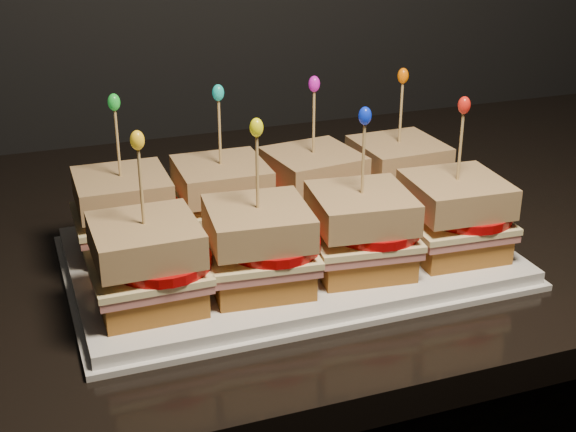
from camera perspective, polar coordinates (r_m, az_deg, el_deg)
name	(u,v)px	position (r m, az deg, el deg)	size (l,w,h in m)	color
granite_slab	(36,266)	(0.90, -17.45, -3.41)	(2.33, 0.70, 0.03)	black
platter	(288,257)	(0.82, 0.00, -2.93)	(0.43, 0.27, 0.02)	white
platter_rim	(288,262)	(0.83, 0.00, -3.31)	(0.44, 0.28, 0.01)	white
sandwich_0_bread_bot	(126,236)	(0.84, -11.45, -1.41)	(0.09, 0.09, 0.02)	brown
sandwich_0_ham	(125,222)	(0.83, -11.54, -0.40)	(0.10, 0.09, 0.01)	#B1615D
sandwich_0_cheese	(124,215)	(0.83, -11.58, 0.05)	(0.10, 0.10, 0.01)	#FFEEA7
sandwich_0_tomato	(136,209)	(0.82, -10.73, 0.49)	(0.09, 0.09, 0.01)	#B00809
sandwich_0_bread_top	(122,190)	(0.82, -11.73, 1.81)	(0.09, 0.09, 0.03)	brown
sandwich_0_pick	(118,147)	(0.80, -12.00, 4.82)	(0.00, 0.00, 0.09)	tan
sandwich_0_frill	(114,102)	(0.79, -12.27, 7.92)	(0.01, 0.01, 0.02)	green
sandwich_1_bread_bot	(223,222)	(0.85, -4.66, -0.44)	(0.09, 0.09, 0.02)	brown
sandwich_1_ham	(222,208)	(0.85, -4.70, 0.56)	(0.10, 0.09, 0.01)	#B1615D
sandwich_1_cheese	(222,202)	(0.84, -4.71, 1.00)	(0.10, 0.10, 0.01)	#FFEEA7
sandwich_1_tomato	(234,196)	(0.84, -3.83, 1.43)	(0.09, 0.09, 0.01)	#B00809
sandwich_1_bread_top	(221,178)	(0.83, -4.77, 2.73)	(0.09, 0.09, 0.03)	brown
sandwich_1_pick	(220,136)	(0.82, -4.88, 5.69)	(0.00, 0.00, 0.09)	tan
sandwich_1_frill	(218,93)	(0.81, -4.99, 8.73)	(0.01, 0.01, 0.02)	#14B7AD
sandwich_2_bread_bot	(313,209)	(0.88, 1.76, 0.49)	(0.09, 0.09, 0.02)	brown
sandwich_2_ham	(313,196)	(0.88, 1.77, 1.46)	(0.10, 0.09, 0.01)	#B1615D
sandwich_2_cheese	(313,190)	(0.88, 1.78, 1.89)	(0.10, 0.10, 0.01)	#FFEEA7
sandwich_2_tomato	(325,184)	(0.87, 2.66, 2.31)	(0.09, 0.09, 0.01)	#B00809
sandwich_2_bread_top	(313,166)	(0.87, 1.80, 3.57)	(0.09, 0.09, 0.03)	brown
sandwich_2_pick	(314,126)	(0.85, 1.84, 6.44)	(0.00, 0.00, 0.09)	tan
sandwich_2_frill	(314,84)	(0.84, 1.88, 9.37)	(0.01, 0.01, 0.02)	#D015C1
sandwich_3_bread_bot	(396,197)	(0.92, 7.69, 1.34)	(0.09, 0.09, 0.02)	brown
sandwich_3_ham	(397,184)	(0.92, 7.74, 2.28)	(0.10, 0.09, 0.01)	#B1615D
sandwich_3_cheese	(397,178)	(0.92, 7.77, 2.68)	(0.10, 0.10, 0.01)	#FFEEA7
sandwich_3_tomato	(409,172)	(0.91, 8.63, 3.08)	(0.09, 0.09, 0.01)	#B00809
sandwich_3_bread_top	(398,155)	(0.91, 7.86, 4.30)	(0.09, 0.09, 0.03)	brown
sandwich_3_pick	(401,116)	(0.89, 8.02, 7.04)	(0.00, 0.00, 0.09)	tan
sandwich_3_frill	(403,76)	(0.88, 8.19, 9.85)	(0.01, 0.01, 0.02)	#E96403
sandwich_4_bread_bot	(149,291)	(0.73, -9.84, -5.29)	(0.09, 0.09, 0.02)	brown
sandwich_4_ham	(148,275)	(0.72, -9.93, -4.15)	(0.10, 0.09, 0.01)	#B1615D
sandwich_4_cheese	(147,268)	(0.72, -9.97, -3.66)	(0.10, 0.10, 0.01)	#FFEEA7
sandwich_4_tomato	(162,261)	(0.71, -8.97, -3.18)	(0.09, 0.09, 0.01)	#B00809
sandwich_4_bread_top	(145,240)	(0.70, -10.12, -1.68)	(0.09, 0.09, 0.03)	brown
sandwich_4_pick	(141,191)	(0.69, -10.39, 1.75)	(0.00, 0.00, 0.09)	tan
sandwich_4_frill	(137,140)	(0.67, -10.67, 5.32)	(0.01, 0.01, 0.02)	yellow
sandwich_5_bread_bot	(259,273)	(0.75, -2.08, -4.06)	(0.09, 0.09, 0.02)	brown
sandwich_5_ham	(259,257)	(0.74, -2.10, -2.94)	(0.10, 0.09, 0.01)	#B1615D
sandwich_5_cheese	(259,250)	(0.74, -2.11, -2.46)	(0.10, 0.10, 0.01)	#FFEEA7
sandwich_5_tomato	(273,244)	(0.73, -1.08, -1.98)	(0.09, 0.09, 0.01)	#B00809
sandwich_5_bread_top	(258,223)	(0.73, -2.14, -0.52)	(0.09, 0.09, 0.03)	brown
sandwich_5_pick	(257,176)	(0.71, -2.20, 2.83)	(0.00, 0.00, 0.09)	tan
sandwich_5_frill	(256,127)	(0.69, -2.26, 6.31)	(0.01, 0.01, 0.02)	yellow
sandwich_6_bread_bot	(359,256)	(0.78, 5.10, -2.85)	(0.09, 0.09, 0.02)	brown
sandwich_6_ham	(360,241)	(0.77, 5.14, -1.77)	(0.10, 0.09, 0.01)	#B1615D
sandwich_6_cheese	(360,234)	(0.77, 5.16, -1.30)	(0.10, 0.10, 0.01)	#FFEEA7
sandwich_6_tomato	(375,228)	(0.77, 6.18, -0.84)	(0.09, 0.09, 0.01)	#B00809
sandwich_6_bread_top	(361,208)	(0.76, 5.24, 0.57)	(0.09, 0.09, 0.03)	brown
sandwich_6_pick	(363,163)	(0.74, 5.36, 3.78)	(0.00, 0.00, 0.09)	tan
sandwich_6_frill	(365,116)	(0.73, 5.50, 7.11)	(0.01, 0.01, 0.02)	#0B28E3
sandwich_7_bread_bot	(452,240)	(0.83, 11.58, -1.72)	(0.09, 0.09, 0.02)	brown
sandwich_7_ham	(453,226)	(0.82, 11.67, -0.69)	(0.10, 0.09, 0.01)	#B1615D
sandwich_7_cheese	(454,219)	(0.82, 11.71, -0.24)	(0.10, 0.10, 0.01)	#FFEEA7
sandwich_7_tomato	(468,213)	(0.82, 12.69, 0.20)	(0.09, 0.09, 0.01)	#B00809
sandwich_7_bread_top	(456,194)	(0.81, 11.87, 1.53)	(0.09, 0.09, 0.03)	brown
sandwich_7_pick	(460,151)	(0.79, 12.14, 4.58)	(0.00, 0.00, 0.09)	tan
sandwich_7_frill	(464,105)	(0.78, 12.42, 7.71)	(0.01, 0.01, 0.02)	red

